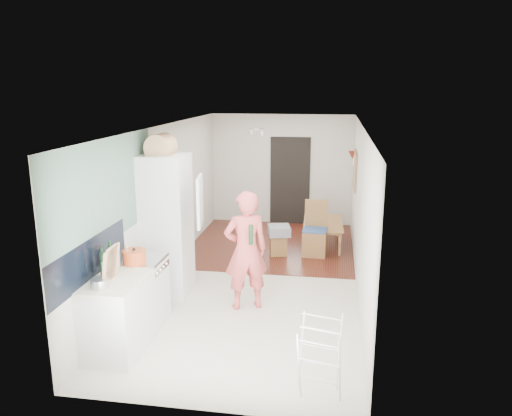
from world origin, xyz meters
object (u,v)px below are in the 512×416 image
(person, at_px, (246,240))
(dining_table, at_px, (324,236))
(drying_rack, at_px, (320,358))
(dining_chair, at_px, (315,229))
(stool, at_px, (278,245))

(person, height_order, dining_table, person)
(person, height_order, drying_rack, person)
(person, height_order, dining_chair, person)
(dining_table, distance_m, stool, 1.09)
(person, xyz_separation_m, dining_table, (1.04, 3.04, -0.81))
(person, relative_size, dining_chair, 1.97)
(person, relative_size, dining_table, 1.75)
(dining_table, bearing_deg, dining_chair, 163.54)
(stool, bearing_deg, dining_table, 40.08)
(stool, height_order, drying_rack, drying_rack)
(person, xyz_separation_m, stool, (0.20, 2.34, -0.82))
(dining_chair, relative_size, drying_rack, 1.26)
(person, distance_m, dining_chair, 2.62)
(person, bearing_deg, stool, -118.63)
(dining_chair, xyz_separation_m, stool, (-0.68, -0.08, -0.32))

